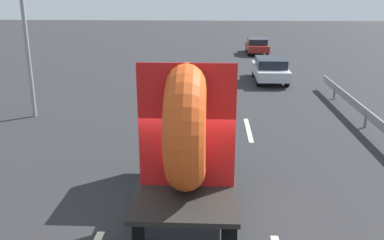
% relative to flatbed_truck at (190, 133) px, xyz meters
% --- Properties ---
extents(ground_plane, '(120.00, 120.00, 0.00)m').
position_rel_flatbed_truck_xyz_m(ground_plane, '(0.04, -0.60, -1.73)').
color(ground_plane, '#28282B').
extents(flatbed_truck, '(2.02, 4.99, 3.59)m').
position_rel_flatbed_truck_xyz_m(flatbed_truck, '(0.00, 0.00, 0.00)').
color(flatbed_truck, black).
rests_on(flatbed_truck, ground_plane).
extents(distant_sedan, '(1.69, 3.95, 1.29)m').
position_rel_flatbed_truck_xyz_m(distant_sedan, '(3.62, 13.99, -1.04)').
color(distant_sedan, black).
rests_on(distant_sedan, ground_plane).
extents(traffic_light, '(0.42, 0.36, 6.07)m').
position_rel_flatbed_truck_xyz_m(traffic_light, '(-6.59, 6.78, 2.21)').
color(traffic_light, gray).
rests_on(traffic_light, ground_plane).
extents(lane_dash_left_far, '(0.16, 2.15, 0.01)m').
position_rel_flatbed_truck_xyz_m(lane_dash_left_far, '(-1.81, 5.32, -1.73)').
color(lane_dash_left_far, beige).
rests_on(lane_dash_left_far, ground_plane).
extents(lane_dash_right_far, '(0.16, 2.69, 0.01)m').
position_rel_flatbed_truck_xyz_m(lane_dash_right_far, '(1.81, 5.50, -1.73)').
color(lane_dash_right_far, beige).
rests_on(lane_dash_right_far, ground_plane).
extents(oncoming_car, '(1.57, 3.67, 1.20)m').
position_rel_flatbed_truck_xyz_m(oncoming_car, '(3.89, 24.32, -1.09)').
color(oncoming_car, black).
rests_on(oncoming_car, ground_plane).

